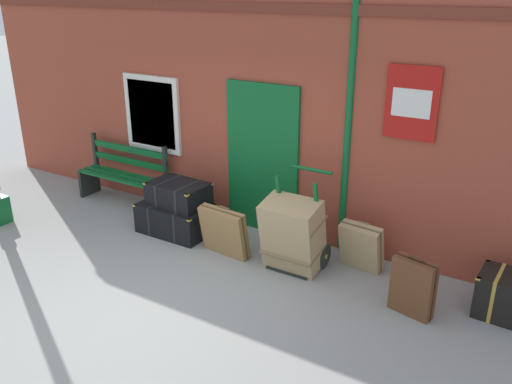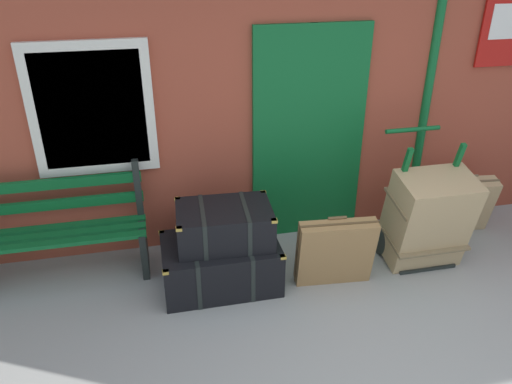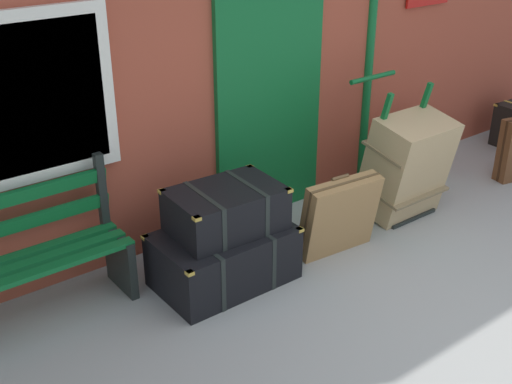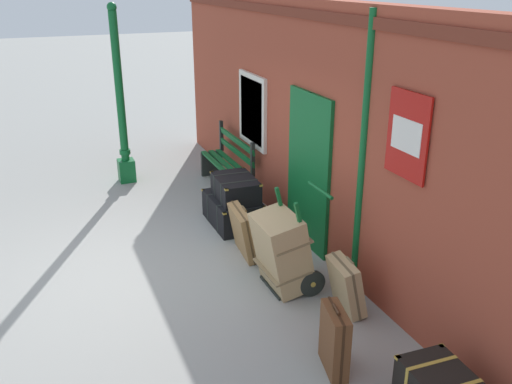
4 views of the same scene
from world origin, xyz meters
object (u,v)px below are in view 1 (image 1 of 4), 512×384
suitcase_brown (361,247)px  corner_trunk (512,297)px  large_brown_trunk (293,234)px  suitcase_slate (224,232)px  steamer_trunk_middle (179,194)px  steamer_trunk_base (176,218)px  platform_bench (124,176)px  suitcase_tan (413,287)px  porters_trolley (299,244)px

suitcase_brown → corner_trunk: bearing=-4.7°
large_brown_trunk → suitcase_slate: bearing=-172.2°
steamer_trunk_middle → large_brown_trunk: (1.85, -0.12, -0.11)m
suitcase_slate → corner_trunk: (3.36, 0.43, -0.09)m
steamer_trunk_base → platform_bench: bearing=162.5°
steamer_trunk_middle → suitcase_brown: steamer_trunk_middle is taller
suitcase_tan → corner_trunk: suitcase_tan is taller
steamer_trunk_base → large_brown_trunk: bearing=-2.6°
porters_trolley → suitcase_brown: porters_trolley is taller
platform_bench → corner_trunk: 5.76m
suitcase_slate → porters_trolley: bearing=18.2°
steamer_trunk_middle → corner_trunk: steamer_trunk_middle is taller
steamer_trunk_base → large_brown_trunk: (1.90, -0.09, 0.26)m
suitcase_slate → steamer_trunk_base: bearing=167.7°
platform_bench → suitcase_tan: platform_bench is taller
suitcase_slate → large_brown_trunk: bearing=7.8°
steamer_trunk_middle → platform_bench: bearing=164.2°
steamer_trunk_middle → suitcase_brown: bearing=7.3°
steamer_trunk_middle → suitcase_brown: (2.57, 0.33, -0.27)m
suitcase_slate → corner_trunk: suitcase_slate is taller
steamer_trunk_base → suitcase_brown: suitcase_brown is taller
suitcase_tan → suitcase_slate: bearing=179.0°
steamer_trunk_middle → suitcase_slate: 0.99m
suitcase_tan → steamer_trunk_base: bearing=175.7°
steamer_trunk_middle → corner_trunk: bearing=2.5°
suitcase_brown → steamer_trunk_base: bearing=-172.2°
steamer_trunk_middle → suitcase_brown: 2.60m
platform_bench → corner_trunk: platform_bench is taller
large_brown_trunk → corner_trunk: (2.44, 0.30, -0.23)m
platform_bench → steamer_trunk_base: size_ratio=1.58×
large_brown_trunk → steamer_trunk_base: bearing=177.4°
suitcase_tan → porters_trolley: bearing=167.2°
corner_trunk → platform_bench: bearing=177.7°
suitcase_slate → suitcase_brown: bearing=19.2°
large_brown_trunk → corner_trunk: 2.47m
steamer_trunk_base → suitcase_tan: bearing=-4.3°
large_brown_trunk → suitcase_tan: size_ratio=1.40×
suitcase_tan → suitcase_brown: 1.01m
steamer_trunk_base → suitcase_slate: bearing=-12.3°
suitcase_tan → steamer_trunk_middle: bearing=175.2°
platform_bench → steamer_trunk_base: bearing=-17.5°
platform_bench → large_brown_trunk: bearing=-9.1°
porters_trolley → suitcase_brown: size_ratio=1.89×
suitcase_slate → suitcase_tan: 2.45m
steamer_trunk_base → steamer_trunk_middle: 0.37m
steamer_trunk_middle → suitcase_slate: bearing=-14.7°
porters_trolley → suitcase_tan: (1.53, -0.35, 0.05)m
porters_trolley → large_brown_trunk: 0.27m
steamer_trunk_base → suitcase_tan: (3.42, -0.25, 0.11)m
porters_trolley → suitcase_slate: porters_trolley is taller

